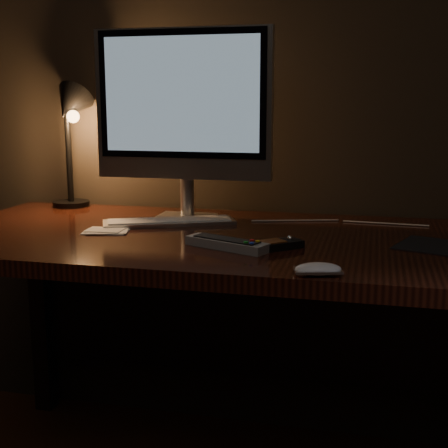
% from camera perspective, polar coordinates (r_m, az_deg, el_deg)
% --- Properties ---
extents(desk, '(1.60, 0.75, 0.75)m').
position_cam_1_polar(desk, '(1.75, 0.67, -4.65)').
color(desk, '#34140C').
rests_on(desk, ground).
extents(monitor, '(0.53, 0.15, 0.55)m').
position_cam_1_polar(monitor, '(1.85, -3.78, 10.51)').
color(monitor, silver).
rests_on(monitor, desk).
extents(keyboard, '(0.39, 0.25, 0.01)m').
position_cam_1_polar(keyboard, '(1.81, -5.03, 0.22)').
color(keyboard, silver).
rests_on(keyboard, desk).
extents(mousepad, '(0.26, 0.24, 0.00)m').
position_cam_1_polar(mousepad, '(1.60, 19.60, -2.01)').
color(mousepad, black).
rests_on(mousepad, desk).
extents(mouse, '(0.11, 0.07, 0.02)m').
position_cam_1_polar(mouse, '(1.29, 8.60, -4.26)').
color(mouse, white).
rests_on(mouse, desk).
extents(media_remote, '(0.15, 0.15, 0.03)m').
position_cam_1_polar(media_remote, '(1.50, 4.40, -1.93)').
color(media_remote, black).
rests_on(media_remote, desk).
extents(tv_remote, '(0.22, 0.13, 0.03)m').
position_cam_1_polar(tv_remote, '(1.50, 0.24, -1.79)').
color(tv_remote, gray).
rests_on(tv_remote, desk).
extents(papers, '(0.13, 0.10, 0.01)m').
position_cam_1_polar(papers, '(1.72, -10.77, -0.63)').
color(papers, white).
rests_on(papers, desk).
extents(desk_lamp, '(0.19, 0.21, 0.41)m').
position_cam_1_polar(desk_lamp, '(2.09, -13.92, 8.93)').
color(desk_lamp, black).
rests_on(desk_lamp, desk).
extents(cable, '(0.50, 0.04, 0.00)m').
position_cam_1_polar(cable, '(1.84, 10.51, 0.11)').
color(cable, white).
rests_on(cable, desk).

